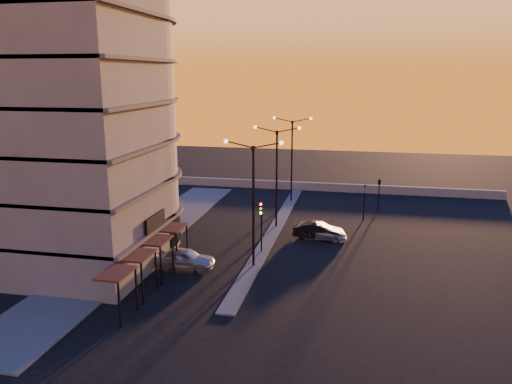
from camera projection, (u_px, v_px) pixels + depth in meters
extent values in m
plane|color=black|center=(253.00, 266.00, 37.27)|extent=(120.00, 120.00, 0.00)
cube|color=#4E4E4B|center=(145.00, 239.00, 43.19)|extent=(5.00, 40.00, 0.12)
cube|color=#4E4E4B|center=(276.00, 227.00, 46.78)|extent=(1.20, 36.00, 0.12)
cube|color=slate|center=(314.00, 186.00, 61.50)|extent=(44.00, 0.50, 1.00)
cylinder|color=#655F59|center=(85.00, 94.00, 39.12)|extent=(14.00, 14.00, 25.00)
cube|color=#655F59|center=(46.00, 97.00, 34.36)|extent=(14.00, 10.00, 25.00)
cylinder|color=black|center=(95.00, 227.00, 41.64)|extent=(14.16, 14.16, 2.40)
cube|color=black|center=(155.00, 222.00, 35.91)|extent=(0.15, 3.20, 1.20)
cylinder|color=black|center=(253.00, 208.00, 36.23)|extent=(0.18, 0.18, 9.00)
cube|color=black|center=(253.00, 148.00, 35.22)|extent=(0.25, 0.25, 0.35)
sphere|color=#FFE5B2|center=(226.00, 141.00, 35.52)|extent=(0.32, 0.32, 0.32)
sphere|color=#FFE5B2|center=(281.00, 143.00, 34.71)|extent=(0.32, 0.32, 0.32)
cylinder|color=black|center=(277.00, 180.00, 45.75)|extent=(0.18, 0.18, 9.00)
cube|color=black|center=(277.00, 133.00, 44.74)|extent=(0.25, 0.25, 0.35)
sphere|color=#FFE5B2|center=(255.00, 127.00, 45.04)|extent=(0.32, 0.32, 0.32)
sphere|color=#FFE5B2|center=(299.00, 128.00, 44.23)|extent=(0.32, 0.32, 0.32)
cylinder|color=black|center=(292.00, 162.00, 55.27)|extent=(0.18, 0.18, 9.00)
cube|color=black|center=(292.00, 122.00, 54.26)|extent=(0.25, 0.25, 0.35)
sphere|color=#FFE5B2|center=(274.00, 118.00, 54.56)|extent=(0.32, 0.32, 0.32)
sphere|color=#FFE5B2|center=(311.00, 118.00, 53.75)|extent=(0.32, 0.32, 0.32)
cylinder|color=black|center=(261.00, 234.00, 39.76)|extent=(0.12, 0.12, 3.20)
cube|color=black|center=(261.00, 208.00, 39.09)|extent=(0.28, 0.16, 1.00)
sphere|color=#FF0C05|center=(261.00, 204.00, 38.92)|extent=(0.20, 0.20, 0.20)
sphere|color=orange|center=(261.00, 209.00, 39.00)|extent=(0.20, 0.20, 0.20)
sphere|color=#0CFF26|center=(261.00, 213.00, 39.08)|extent=(0.20, 0.20, 0.20)
cylinder|color=black|center=(364.00, 207.00, 48.66)|extent=(0.12, 0.12, 2.80)
imported|color=black|center=(365.00, 189.00, 48.24)|extent=(0.13, 0.16, 0.80)
cylinder|color=black|center=(379.00, 198.00, 52.16)|extent=(0.12, 0.12, 2.80)
imported|color=black|center=(380.00, 181.00, 51.75)|extent=(0.42, 1.99, 0.80)
imported|color=#AEB1B6|center=(185.00, 258.00, 36.82)|extent=(4.50, 1.93, 1.52)
imported|color=black|center=(318.00, 231.00, 43.45)|extent=(4.44, 1.75, 1.44)
imported|color=#A8A9AF|center=(322.00, 232.00, 43.38)|extent=(4.45, 2.34, 1.23)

